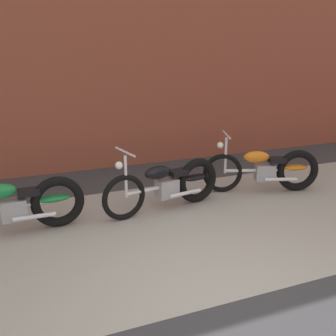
% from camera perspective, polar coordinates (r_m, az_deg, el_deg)
% --- Properties ---
extents(ground_plane, '(80.00, 80.00, 0.00)m').
position_cam_1_polar(ground_plane, '(4.19, 8.30, -18.53)').
color(ground_plane, '#38383A').
extents(sidewalk_slab, '(36.00, 3.50, 0.01)m').
position_cam_1_polar(sidewalk_slab, '(5.54, -0.90, -8.90)').
color(sidewalk_slab, '#9E998E').
rests_on(sidewalk_slab, ground).
extents(brick_building_wall, '(36.00, 0.50, 5.13)m').
position_cam_1_polar(brick_building_wall, '(8.31, -10.08, 17.67)').
color(brick_building_wall, brown).
rests_on(brick_building_wall, ground).
extents(motorcycle_green, '(2.01, 0.58, 1.03)m').
position_cam_1_polar(motorcycle_green, '(5.70, -20.31, -4.94)').
color(motorcycle_green, black).
rests_on(motorcycle_green, ground).
extents(motorcycle_black, '(1.99, 0.64, 1.03)m').
position_cam_1_polar(motorcycle_black, '(6.14, 0.48, -2.27)').
color(motorcycle_black, black).
rests_on(motorcycle_black, ground).
extents(motorcycle_orange, '(1.93, 0.88, 1.03)m').
position_cam_1_polar(motorcycle_orange, '(7.09, 14.21, -0.17)').
color(motorcycle_orange, black).
rests_on(motorcycle_orange, ground).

